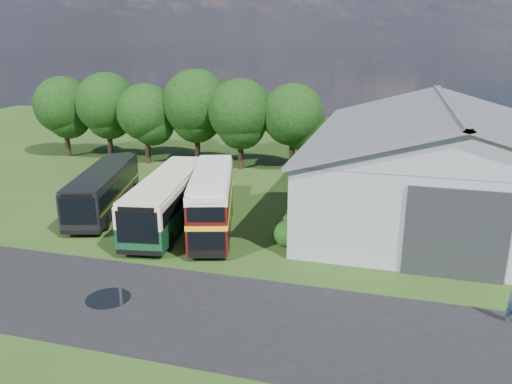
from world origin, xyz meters
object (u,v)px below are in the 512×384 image
(storage_shed, at_px, (442,155))
(bus_dark_single, at_px, (104,189))
(bus_green_single, at_px, (168,199))
(bus_maroon_double, at_px, (212,202))

(storage_shed, bearing_deg, bus_dark_single, -163.29)
(storage_shed, height_order, bus_dark_single, storage_shed)
(bus_green_single, bearing_deg, bus_dark_single, 158.43)
(storage_shed, distance_m, bus_green_single, 20.16)
(bus_maroon_double, xyz_separation_m, bus_dark_single, (-9.28, 1.92, -0.41))
(bus_dark_single, bearing_deg, bus_green_single, -28.53)
(storage_shed, relative_size, bus_dark_single, 2.12)
(bus_maroon_double, bearing_deg, bus_dark_single, 151.63)
(bus_dark_single, bearing_deg, storage_shed, 0.72)
(bus_green_single, bearing_deg, bus_maroon_double, -19.27)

